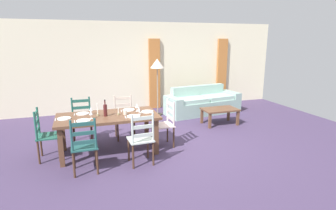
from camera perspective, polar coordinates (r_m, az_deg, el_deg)
name	(u,v)px	position (r m, az deg, el deg)	size (l,w,h in m)	color
ground_plane	(169,145)	(5.81, 0.24, -8.32)	(9.60, 9.60, 0.02)	#433453
wall_far	(135,66)	(8.62, -6.86, 8.06)	(9.60, 0.16, 2.70)	beige
curtain_panel_left	(155,74)	(8.65, -2.85, 6.49)	(0.35, 0.08, 2.20)	#B36B33
curtain_panel_right	(222,72)	(9.57, 11.22, 6.92)	(0.35, 0.08, 2.20)	#B36B33
dining_table	(108,120)	(5.32, -12.53, -3.04)	(1.90, 0.96, 0.75)	brown
dining_chair_near_left	(84,146)	(4.65, -17.20, -8.20)	(0.42, 0.40, 0.96)	#22524F
dining_chair_near_right	(141,139)	(4.77, -5.65, -7.08)	(0.44, 0.42, 0.96)	silver
dining_chair_far_left	(82,120)	(6.09, -17.65, -3.09)	(0.42, 0.40, 0.96)	#22594C
dining_chair_far_right	(124,117)	(6.13, -9.21, -2.51)	(0.42, 0.40, 0.96)	beige
dining_chair_head_west	(45,135)	(5.43, -24.39, -5.69)	(0.40, 0.42, 0.96)	#225D4C
dining_chair_head_east	(165,124)	(5.59, -0.58, -3.92)	(0.42, 0.43, 0.96)	beige
dinner_plate_near_left	(83,121)	(5.04, -17.37, -3.15)	(0.24, 0.24, 0.02)	white
fork_near_left	(75,122)	(5.04, -19.07, -3.34)	(0.02, 0.17, 0.01)	silver
dinner_plate_near_right	(134,116)	(5.12, -7.27, -2.36)	(0.24, 0.24, 0.02)	white
fork_near_right	(126,117)	(5.10, -8.92, -2.56)	(0.02, 0.17, 0.01)	silver
dinner_plate_far_left	(83,114)	(5.52, -17.50, -1.73)	(0.24, 0.24, 0.02)	white
fork_far_left	(75,115)	(5.52, -19.05, -1.91)	(0.02, 0.17, 0.01)	silver
dinner_plate_far_right	(129,110)	(5.60, -8.27, -1.03)	(0.24, 0.24, 0.02)	white
fork_far_right	(121,111)	(5.58, -9.79, -1.21)	(0.02, 0.17, 0.01)	silver
dinner_plate_head_west	(64,119)	(5.29, -21.01, -2.67)	(0.24, 0.24, 0.02)	white
fork_head_west	(55,120)	(5.30, -22.62, -2.85)	(0.02, 0.17, 0.01)	silver
dinner_plate_head_east	(147,112)	(5.43, -4.37, -1.39)	(0.24, 0.24, 0.02)	white
fork_head_east	(140,112)	(5.39, -5.91, -1.58)	(0.02, 0.17, 0.01)	silver
wine_bottle	(105,110)	(5.23, -13.06, -1.04)	(0.07, 0.07, 0.32)	#471919
wine_glass_near_left	(91,113)	(5.12, -15.91, -1.61)	(0.06, 0.06, 0.16)	white
wine_glass_near_right	(139,109)	(5.22, -6.14, -0.88)	(0.06, 0.06, 0.16)	white
wine_glass_far_left	(91,109)	(5.40, -15.91, -0.82)	(0.06, 0.06, 0.16)	white
wine_glass_far_right	(137,106)	(5.48, -6.57, -0.20)	(0.06, 0.06, 0.16)	white
coffee_cup_primary	(125,112)	(5.28, -9.01, -1.55)	(0.07, 0.07, 0.09)	beige
candle_tall	(98,112)	(5.29, -14.57, -1.52)	(0.05, 0.05, 0.24)	#998C66
candle_short	(118,113)	(5.28, -10.39, -1.69)	(0.05, 0.05, 0.14)	#998C66
couch	(202,103)	(8.26, 7.13, 0.37)	(2.37, 1.12, 0.80)	#91B3A6
coffee_table	(220,111)	(7.17, 10.86, -1.26)	(0.90, 0.56, 0.42)	brown
standing_lamp	(157,67)	(7.78, -2.27, 8.01)	(0.40, 0.40, 1.64)	#332D28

